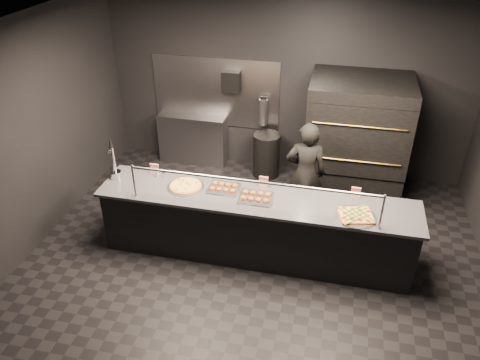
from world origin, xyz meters
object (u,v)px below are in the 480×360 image
at_px(beer_tap, 114,166).
at_px(slider_tray_b, 256,197).
at_px(service_counter, 256,226).
at_px(prep_shelf, 193,139).
at_px(towel_dispenser, 231,81).
at_px(round_pizza, 186,186).
at_px(slider_tray_a, 224,188).
at_px(trash_bin, 266,155).
at_px(pizza_oven, 356,138).
at_px(square_pizza, 356,216).
at_px(fire_extinguisher, 263,112).
at_px(worker, 305,174).

relative_size(beer_tap, slider_tray_b, 1.33).
xyz_separation_m(service_counter, prep_shelf, (-1.60, 2.32, -0.01)).
bearing_deg(service_counter, towel_dispenser, 110.63).
relative_size(round_pizza, slider_tray_a, 1.14).
relative_size(round_pizza, trash_bin, 0.63).
bearing_deg(beer_tap, pizza_oven, 30.25).
distance_m(slider_tray_a, square_pizza, 1.70).
relative_size(fire_extinguisher, trash_bin, 0.66).
distance_m(pizza_oven, round_pizza, 2.84).
bearing_deg(beer_tap, slider_tray_a, 1.19).
relative_size(prep_shelf, trash_bin, 1.57).
bearing_deg(slider_tray_b, beer_tap, 177.25).
bearing_deg(round_pizza, trash_bin, 70.91).
distance_m(round_pizza, worker, 1.75).
height_order(square_pizza, worker, worker).
distance_m(beer_tap, slider_tray_a, 1.51).
bearing_deg(square_pizza, slider_tray_a, 171.77).
bearing_deg(trash_bin, towel_dispenser, 158.90).
bearing_deg(fire_extinguisher, square_pizza, -58.13).
distance_m(prep_shelf, fire_extinguisher, 1.39).
bearing_deg(worker, prep_shelf, -38.45).
bearing_deg(towel_dispenser, round_pizza, -91.22).
bearing_deg(slider_tray_a, towel_dispenser, 101.13).
relative_size(round_pizza, slider_tray_b, 1.05).
height_order(round_pizza, slider_tray_a, slider_tray_a).
height_order(fire_extinguisher, slider_tray_b, fire_extinguisher).
relative_size(slider_tray_a, trash_bin, 0.56).
relative_size(pizza_oven, trash_bin, 2.50).
height_order(towel_dispenser, slider_tray_b, towel_dispenser).
bearing_deg(pizza_oven, prep_shelf, 171.46).
height_order(square_pizza, trash_bin, square_pizza).
bearing_deg(beer_tap, trash_bin, 50.19).
bearing_deg(round_pizza, beer_tap, 178.73).
bearing_deg(prep_shelf, service_counter, -55.41).
height_order(fire_extinguisher, slider_tray_a, fire_extinguisher).
xyz_separation_m(fire_extinguisher, square_pizza, (1.59, -2.55, -0.12)).
bearing_deg(trash_bin, worker, -57.03).
distance_m(prep_shelf, worker, 2.55).
distance_m(service_counter, worker, 1.14).
relative_size(beer_tap, round_pizza, 1.26).
height_order(service_counter, square_pizza, service_counter).
height_order(pizza_oven, slider_tray_a, pizza_oven).
height_order(service_counter, pizza_oven, pizza_oven).
relative_size(pizza_oven, worker, 1.21).
bearing_deg(trash_bin, pizza_oven, -9.18).
bearing_deg(worker, pizza_oven, -131.25).
height_order(slider_tray_b, square_pizza, slider_tray_b).
relative_size(service_counter, slider_tray_b, 8.92).
relative_size(service_counter, prep_shelf, 3.42).
distance_m(beer_tap, square_pizza, 3.20).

